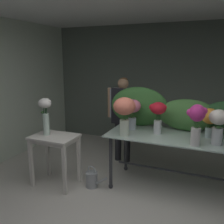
{
  "coord_description": "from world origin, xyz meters",
  "views": [
    {
      "loc": [
        0.94,
        -2.0,
        1.95
      ],
      "look_at": [
        -0.38,
        1.13,
        1.2
      ],
      "focal_mm": 39.45,
      "sensor_mm": 36.0,
      "label": 1
    }
  ],
  "objects": [
    {
      "name": "vase_ivory_dahlias",
      "position": [
        1.01,
        1.31,
        1.12
      ],
      "size": [
        0.26,
        0.23,
        0.46
      ],
      "color": "silver",
      "rests_on": "display_table_glass"
    },
    {
      "name": "florist",
      "position": [
        -0.61,
        2.18,
        0.99
      ],
      "size": [
        0.61,
        0.24,
        1.6
      ],
      "color": "#232328",
      "rests_on": "ground"
    },
    {
      "name": "vase_sunset_roses",
      "position": [
        0.9,
        1.58,
        1.12
      ],
      "size": [
        0.26,
        0.23,
        0.42
      ],
      "color": "silver",
      "rests_on": "display_table_glass"
    },
    {
      "name": "vase_white_roses_tall",
      "position": [
        -1.38,
        0.93,
        1.14
      ],
      "size": [
        0.2,
        0.2,
        0.57
      ],
      "color": "silver",
      "rests_on": "side_table_white"
    },
    {
      "name": "vase_coral_tulips",
      "position": [
        -0.22,
        1.2,
        1.22
      ],
      "size": [
        0.32,
        0.32,
        0.56
      ],
      "color": "silver",
      "rests_on": "display_table_glass"
    },
    {
      "name": "watering_can",
      "position": [
        -0.69,
        1.07,
        0.13
      ],
      "size": [
        0.35,
        0.18,
        0.34
      ],
      "color": "#999EA3",
      "rests_on": "ground"
    },
    {
      "name": "ceiling_slab",
      "position": [
        0.0,
        1.72,
        2.72
      ],
      "size": [
        5.63,
        3.55,
        0.12
      ],
      "primitive_type": "cube",
      "color": "silver",
      "rests_on": "wall_back"
    },
    {
      "name": "vase_magenta_lilies",
      "position": [
        0.75,
        1.17,
        1.17
      ],
      "size": [
        0.25,
        0.2,
        0.53
      ],
      "color": "silver",
      "rests_on": "display_table_glass"
    },
    {
      "name": "wall_back",
      "position": [
        0.0,
        3.43,
        1.33
      ],
      "size": [
        5.51,
        0.12,
        2.66
      ],
      "primitive_type": "cube",
      "color": "slate",
      "rests_on": "ground"
    },
    {
      "name": "foliage_backdrop",
      "position": [
        0.59,
        1.8,
        1.12
      ],
      "size": [
        2.45,
        0.31,
        0.64
      ],
      "color": "#387033",
      "rests_on": "display_table_glass"
    },
    {
      "name": "vase_rosy_snapdragons",
      "position": [
        -0.22,
        1.54,
        1.16
      ],
      "size": [
        0.27,
        0.26,
        0.48
      ],
      "color": "silver",
      "rests_on": "display_table_glass"
    },
    {
      "name": "side_table_white",
      "position": [
        -1.25,
        0.93,
        0.67
      ],
      "size": [
        0.68,
        0.49,
        0.79
      ],
      "color": "silver",
      "rests_on": "ground"
    },
    {
      "name": "wall_left",
      "position": [
        -2.75,
        1.72,
        1.33
      ],
      "size": [
        0.12,
        3.55,
        2.66
      ],
      "primitive_type": "cube",
      "color": "silver",
      "rests_on": "ground"
    },
    {
      "name": "vase_crimson_hydrangea",
      "position": [
        0.2,
        1.47,
        1.16
      ],
      "size": [
        0.26,
        0.23,
        0.47
      ],
      "color": "silver",
      "rests_on": "display_table_glass"
    },
    {
      "name": "display_table_glass",
      "position": [
        0.54,
        1.48,
        0.72
      ],
      "size": [
        2.1,
        0.88,
        0.85
      ],
      "color": "#AFCABE",
      "rests_on": "ground"
    },
    {
      "name": "ground_plane",
      "position": [
        0.0,
        1.72,
        0.0
      ],
      "size": [
        7.55,
        7.55,
        0.0
      ],
      "primitive_type": "plane",
      "color": "beige"
    }
  ]
}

